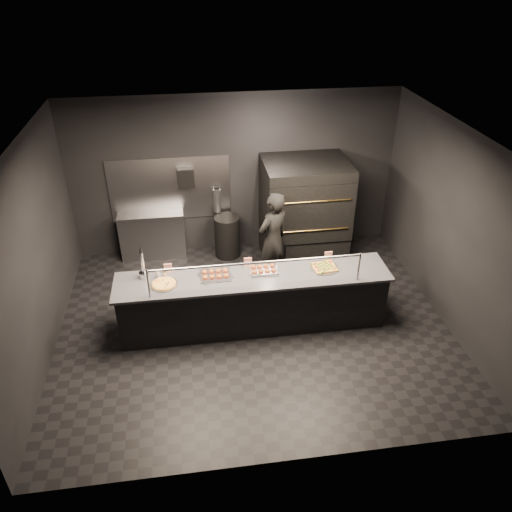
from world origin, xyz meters
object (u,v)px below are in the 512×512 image
at_px(service_counter, 253,301).
at_px(slider_tray_a, 215,275).
at_px(towel_dispenser, 186,177).
at_px(slider_tray_b, 264,269).
at_px(pizza_oven, 304,211).
at_px(square_pizza, 324,267).
at_px(worker, 273,240).
at_px(fire_extinguisher, 217,200).
at_px(prep_shelf, 153,235).
at_px(round_pizza, 164,284).
at_px(trash_bin, 227,236).
at_px(beer_tap, 143,268).

relative_size(service_counter, slider_tray_a, 7.75).
height_order(towel_dispenser, slider_tray_b, towel_dispenser).
height_order(pizza_oven, square_pizza, pizza_oven).
bearing_deg(worker, fire_extinguisher, -89.56).
bearing_deg(square_pizza, prep_shelf, 139.91).
bearing_deg(round_pizza, pizza_oven, 37.76).
distance_m(service_counter, pizza_oven, 2.30).
bearing_deg(slider_tray_a, towel_dispenser, 98.37).
relative_size(towel_dispenser, square_pizza, 0.81).
xyz_separation_m(pizza_oven, prep_shelf, (-2.80, 0.42, -0.52)).
bearing_deg(service_counter, prep_shelf, 124.59).
xyz_separation_m(pizza_oven, trash_bin, (-1.40, 0.25, -0.56)).
relative_size(square_pizza, trash_bin, 0.54).
bearing_deg(towel_dispenser, worker, -42.09).
bearing_deg(service_counter, fire_extinguisher, 98.30).
distance_m(slider_tray_a, slider_tray_b, 0.73).
height_order(beer_tap, round_pizza, beer_tap).
bearing_deg(trash_bin, service_counter, -84.70).
distance_m(pizza_oven, worker, 1.05).
bearing_deg(prep_shelf, towel_dispenser, 5.71).
xyz_separation_m(slider_tray_a, slider_tray_b, (0.73, 0.04, -0.00)).
distance_m(pizza_oven, trash_bin, 1.53).
distance_m(towel_dispenser, round_pizza, 2.54).
relative_size(slider_tray_a, worker, 0.31).
bearing_deg(round_pizza, worker, 33.15).
bearing_deg(towel_dispenser, slider_tray_a, -81.63).
relative_size(service_counter, round_pizza, 10.12).
height_order(service_counter, fire_extinguisher, service_counter).
height_order(round_pizza, slider_tray_b, slider_tray_b).
bearing_deg(fire_extinguisher, towel_dispenser, -178.96).
height_order(prep_shelf, worker, worker).
bearing_deg(service_counter, slider_tray_a, 172.24).
height_order(prep_shelf, slider_tray_a, slider_tray_a).
bearing_deg(slider_tray_a, service_counter, -7.76).
xyz_separation_m(prep_shelf, trash_bin, (1.40, -0.17, -0.05)).
height_order(round_pizza, slider_tray_a, slider_tray_a).
distance_m(round_pizza, square_pizza, 2.41).
bearing_deg(slider_tray_b, towel_dispenser, 115.23).
bearing_deg(fire_extinguisher, trash_bin, -58.57).
height_order(pizza_oven, trash_bin, pizza_oven).
relative_size(trash_bin, worker, 0.47).
bearing_deg(towel_dispenser, slider_tray_b, -64.77).
height_order(pizza_oven, beer_tap, pizza_oven).
bearing_deg(round_pizza, prep_shelf, 96.98).
height_order(beer_tap, slider_tray_b, beer_tap).
relative_size(service_counter, fire_extinguisher, 8.12).
distance_m(round_pizza, slider_tray_a, 0.76).
relative_size(fire_extinguisher, slider_tray_b, 1.04).
height_order(fire_extinguisher, trash_bin, fire_extinguisher).
relative_size(slider_tray_b, trash_bin, 0.60).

